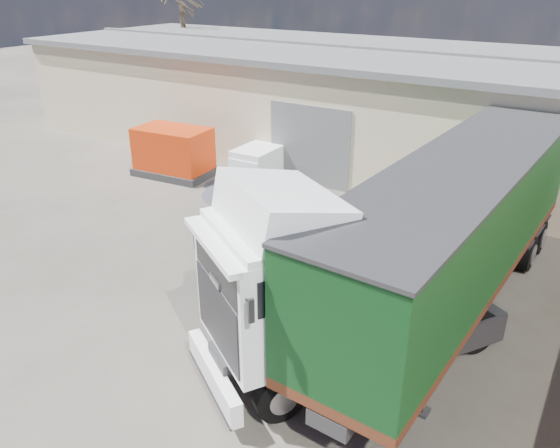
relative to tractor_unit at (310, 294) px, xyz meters
The scene contains 7 objects.
ground 4.96m from the tractor_unit, 165.68° to the left, with size 120.00×120.00×0.00m, color black.
warehouse 20.01m from the tractor_unit, 121.18° to the left, with size 30.60×12.60×5.42m.
tractor_unit is the anchor object (origin of this frame).
box_trailer 4.92m from the tractor_unit, 64.87° to the left, with size 3.55×13.57×4.47m.
panel_van 13.75m from the tractor_unit, 128.31° to the left, with size 1.69×3.98×1.62m.
orange_skip 15.18m from the tractor_unit, 144.68° to the left, with size 3.82×2.59×2.26m.
gravel_heap 11.48m from the tractor_unit, 132.03° to the left, with size 5.98×5.33×0.99m.
Camera 1 is at (9.52, -10.48, 8.78)m, focal length 35.00 mm.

